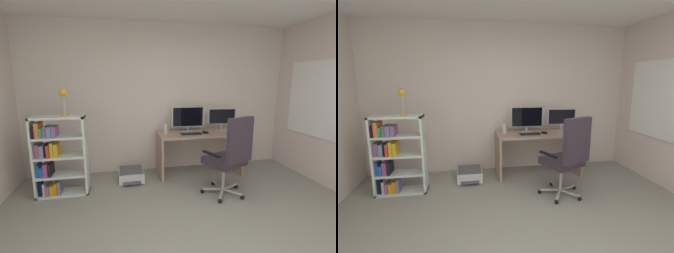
{
  "view_description": "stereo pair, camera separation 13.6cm",
  "coord_description": "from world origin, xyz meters",
  "views": [
    {
      "loc": [
        -0.77,
        -1.71,
        1.65
      ],
      "look_at": [
        -0.02,
        1.84,
        0.94
      ],
      "focal_mm": 25.35,
      "sensor_mm": 36.0,
      "label": 1
    },
    {
      "loc": [
        -0.64,
        -1.74,
        1.65
      ],
      "look_at": [
        -0.02,
        1.84,
        0.94
      ],
      "focal_mm": 25.35,
      "sensor_mm": 36.0,
      "label": 2
    }
  ],
  "objects": [
    {
      "name": "bookshelf",
      "position": [
        -1.68,
        1.78,
        0.57
      ],
      "size": [
        0.72,
        0.28,
        1.16
      ],
      "color": "silver",
      "rests_on": "ground"
    },
    {
      "name": "office_chair",
      "position": [
        0.74,
        1.21,
        0.64
      ],
      "size": [
        0.65,
        0.69,
        1.17
      ],
      "color": "#B7BABC",
      "rests_on": "ground"
    },
    {
      "name": "desk_lamp",
      "position": [
        -1.51,
        1.78,
        1.44
      ],
      "size": [
        0.11,
        0.11,
        0.38
      ],
      "color": "gold",
      "rests_on": "bookshelf"
    },
    {
      "name": "desktop_speaker",
      "position": [
        0.01,
        2.19,
        0.84
      ],
      "size": [
        0.07,
        0.07,
        0.17
      ],
      "primitive_type": "cylinder",
      "color": "silver",
      "rests_on": "desk"
    },
    {
      "name": "desk",
      "position": [
        0.6,
        2.14,
        0.55
      ],
      "size": [
        1.45,
        0.65,
        0.75
      ],
      "color": "tan",
      "rests_on": "ground"
    },
    {
      "name": "keyboard",
      "position": [
        0.42,
        2.02,
        0.76
      ],
      "size": [
        0.35,
        0.15,
        0.02
      ],
      "primitive_type": "cube",
      "rotation": [
        0.0,
        0.0,
        -0.07
      ],
      "color": "black",
      "rests_on": "desk"
    },
    {
      "name": "window_pane",
      "position": [
        2.37,
        1.3,
        1.35
      ],
      "size": [
        0.01,
        1.57,
        1.14
      ],
      "primitive_type": "cube",
      "color": "white"
    },
    {
      "name": "wall_back",
      "position": [
        0.0,
        2.58,
        1.32
      ],
      "size": [
        4.75,
        0.1,
        2.63
      ],
      "primitive_type": "cube",
      "color": "silver",
      "rests_on": "ground"
    },
    {
      "name": "computer_mouse",
      "position": [
        0.68,
        2.05,
        0.77
      ],
      "size": [
        0.09,
        0.11,
        0.03
      ],
      "primitive_type": "cube",
      "rotation": [
        0.0,
        0.0,
        0.29
      ],
      "color": "black",
      "rests_on": "desk"
    },
    {
      "name": "window_frame",
      "position": [
        2.36,
        1.3,
        1.35
      ],
      "size": [
        0.02,
        1.65,
        1.22
      ],
      "primitive_type": "cube",
      "color": "white"
    },
    {
      "name": "monitor_secondary",
      "position": [
        1.06,
        2.24,
        0.99
      ],
      "size": [
        0.51,
        0.18,
        0.39
      ],
      "color": "#B2B5B7",
      "rests_on": "desk"
    },
    {
      "name": "printer",
      "position": [
        -0.6,
        2.09,
        0.09
      ],
      "size": [
        0.41,
        0.5,
        0.18
      ],
      "color": "silver",
      "rests_on": "ground"
    },
    {
      "name": "monitor_main",
      "position": [
        0.42,
        2.24,
        1.01
      ],
      "size": [
        0.58,
        0.18,
        0.44
      ],
      "color": "#B2B5B7",
      "rests_on": "desk"
    }
  ]
}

